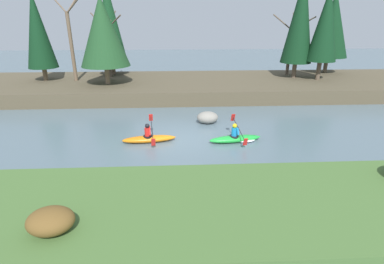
% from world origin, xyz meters
% --- Properties ---
extents(ground_plane, '(90.00, 90.00, 0.00)m').
position_xyz_m(ground_plane, '(0.00, 0.00, 0.00)').
color(ground_plane, slate).
extents(riverbank_near, '(44.00, 5.04, 0.60)m').
position_xyz_m(riverbank_near, '(0.00, -6.47, 0.30)').
color(riverbank_near, '#476B33').
rests_on(riverbank_near, ground).
extents(riverbank_far, '(44.00, 8.95, 1.03)m').
position_xyz_m(riverbank_far, '(0.00, 10.50, 0.52)').
color(riverbank_far, brown).
rests_on(riverbank_far, ground).
extents(conifer_tree_far_left, '(2.32, 2.32, 6.90)m').
position_xyz_m(conifer_tree_far_left, '(-11.12, 11.01, 4.99)').
color(conifer_tree_far_left, brown).
rests_on(conifer_tree_far_left, riverbank_far).
extents(conifer_tree_left, '(2.75, 2.75, 8.01)m').
position_xyz_m(conifer_tree_left, '(-6.01, 13.51, 5.50)').
color(conifer_tree_left, brown).
rests_on(conifer_tree_left, riverbank_far).
extents(conifer_tree_mid_left, '(3.70, 3.70, 6.44)m').
position_xyz_m(conifer_tree_mid_left, '(-5.66, 9.32, 4.95)').
color(conifer_tree_mid_left, '#7A664C').
rests_on(conifer_tree_mid_left, riverbank_far).
extents(conifer_tree_centre, '(2.56, 2.56, 8.52)m').
position_xyz_m(conifer_tree_centre, '(9.92, 11.16, 5.92)').
color(conifer_tree_centre, brown).
rests_on(conifer_tree_centre, riverbank_far).
extents(conifer_tree_mid_right, '(2.38, 2.38, 7.32)m').
position_xyz_m(conifer_tree_mid_right, '(11.58, 10.13, 5.44)').
color(conifer_tree_mid_right, brown).
rests_on(conifer_tree_mid_right, riverbank_far).
extents(conifer_tree_right, '(3.35, 3.35, 7.00)m').
position_xyz_m(conifer_tree_right, '(13.72, 13.30, 5.25)').
color(conifer_tree_right, brown).
rests_on(conifer_tree_right, riverbank_far).
extents(bare_tree_upstream, '(3.91, 3.87, 7.13)m').
position_xyz_m(bare_tree_upstream, '(-8.53, 10.79, 4.39)').
color(bare_tree_upstream, brown).
rests_on(bare_tree_upstream, riverbank_far).
extents(bare_tree_mid_upstream, '(3.03, 2.99, 5.44)m').
position_xyz_m(bare_tree_mid_upstream, '(-6.01, 12.22, 3.60)').
color(bare_tree_mid_upstream, brown).
rests_on(bare_tree_mid_upstream, riverbank_far).
extents(bare_tree_mid_downstream, '(2.96, 2.93, 5.32)m').
position_xyz_m(bare_tree_mid_downstream, '(9.90, 12.74, 3.54)').
color(bare_tree_mid_downstream, brown).
rests_on(bare_tree_mid_downstream, riverbank_far).
extents(shrub_clump_nearest, '(1.26, 1.05, 0.68)m').
position_xyz_m(shrub_clump_nearest, '(-3.69, -7.62, 0.94)').
color(shrub_clump_nearest, brown).
rests_on(shrub_clump_nearest, riverbank_near).
extents(kayaker_lead, '(2.80, 2.07, 1.20)m').
position_xyz_m(kayaker_lead, '(2.79, -0.36, 0.20)').
color(kayaker_lead, green).
rests_on(kayaker_lead, ground).
extents(kayaker_middle, '(2.80, 2.07, 1.20)m').
position_xyz_m(kayaker_middle, '(-1.70, -0.16, 0.22)').
color(kayaker_middle, orange).
rests_on(kayaker_middle, ground).
extents(boulder_midstream, '(1.27, 0.99, 0.72)m').
position_xyz_m(boulder_midstream, '(1.56, 2.58, 0.36)').
color(boulder_midstream, gray).
rests_on(boulder_midstream, ground).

